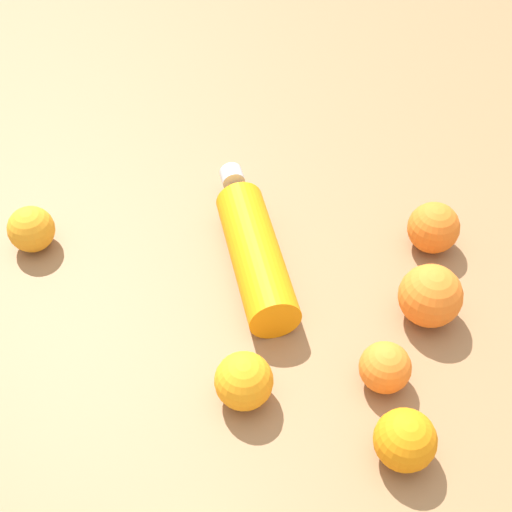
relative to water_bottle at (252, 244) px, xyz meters
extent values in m
plane|color=olive|center=(0.05, 0.04, -0.03)|extent=(2.40, 2.40, 0.00)
cylinder|color=orange|center=(0.01, 0.02, 0.00)|extent=(0.20, 0.21, 0.07)
cone|color=orange|center=(-0.07, -0.08, 0.00)|extent=(0.07, 0.07, 0.07)
cylinder|color=#B2B7BF|center=(-0.09, -0.10, 0.00)|extent=(0.04, 0.04, 0.03)
sphere|color=orange|center=(0.15, -0.26, 0.00)|extent=(0.06, 0.06, 0.06)
sphere|color=orange|center=(0.18, 0.12, 0.00)|extent=(0.07, 0.07, 0.07)
sphere|color=orange|center=(-0.17, 0.18, 0.00)|extent=(0.07, 0.07, 0.07)
sphere|color=orange|center=(0.14, 0.30, 0.00)|extent=(0.07, 0.07, 0.07)
sphere|color=orange|center=(-0.05, 0.23, 0.01)|extent=(0.08, 0.08, 0.08)
sphere|color=orange|center=(0.07, 0.24, 0.00)|extent=(0.06, 0.06, 0.06)
camera|label=1|loc=(0.53, 0.39, 0.69)|focal=50.23mm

